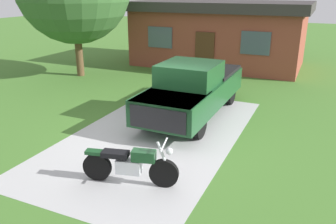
# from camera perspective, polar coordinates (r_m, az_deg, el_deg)

# --- Properties ---
(ground_plane) EXTENTS (80.00, 80.00, 0.00)m
(ground_plane) POSITION_cam_1_polar(r_m,az_deg,el_deg) (10.38, -2.01, -3.81)
(ground_plane) COLOR #45772D
(driveway_pad) EXTENTS (4.63, 8.47, 0.01)m
(driveway_pad) POSITION_cam_1_polar(r_m,az_deg,el_deg) (10.38, -2.01, -3.80)
(driveway_pad) COLOR #B8B8B8
(driveway_pad) RESTS_ON ground
(motorcycle) EXTENTS (2.18, 0.86, 1.09)m
(motorcycle) POSITION_cam_1_polar(r_m,az_deg,el_deg) (7.77, -6.24, -8.64)
(motorcycle) COLOR black
(motorcycle) RESTS_ON ground
(pickup_truck) EXTENTS (2.03, 5.64, 1.90)m
(pickup_truck) POSITION_cam_1_polar(r_m,az_deg,el_deg) (11.81, 4.36, 4.01)
(pickup_truck) COLOR black
(pickup_truck) RESTS_ON ground
(neighbor_house) EXTENTS (9.60, 5.60, 3.50)m
(neighbor_house) POSITION_cam_1_polar(r_m,az_deg,el_deg) (20.19, 8.50, 12.88)
(neighbor_house) COLOR brown
(neighbor_house) RESTS_ON ground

